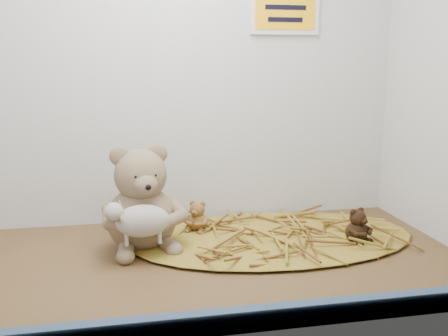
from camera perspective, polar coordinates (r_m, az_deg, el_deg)
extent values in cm
cube|color=#492F19|center=(107.10, -4.44, -10.69)|extent=(120.00, 60.00, 0.40)
cube|color=silver|center=(128.83, -6.39, 13.57)|extent=(120.00, 0.40, 90.00)
cube|color=#38506B|center=(80.58, -1.92, -17.28)|extent=(119.28, 2.20, 3.60)
ellipsoid|color=olive|center=(120.04, 5.78, -7.84)|extent=(67.90, 39.43, 1.31)
cube|color=#F0A20C|center=(134.85, 6.98, 17.74)|extent=(16.00, 1.20, 11.00)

